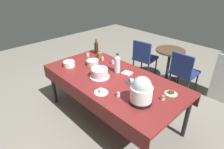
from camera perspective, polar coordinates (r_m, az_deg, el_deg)
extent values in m
plane|color=slate|center=(3.24, 0.00, -12.53)|extent=(9.00, 9.00, 0.00)
cube|color=maroon|center=(2.81, 0.00, -1.25)|extent=(2.20, 1.10, 0.04)
cylinder|color=black|center=(3.52, -17.25, -3.12)|extent=(0.06, 0.06, 0.71)
cylinder|color=black|center=(3.94, -5.25, 1.70)|extent=(0.06, 0.06, 0.71)
cylinder|color=black|center=(2.89, 21.66, -11.80)|extent=(0.06, 0.06, 0.71)
cube|color=maroon|center=(2.59, -8.86, -7.49)|extent=(2.20, 0.01, 0.18)
cube|color=maroon|center=(3.22, 7.06, 0.37)|extent=(2.20, 0.01, 0.18)
cylinder|color=silver|center=(2.82, -3.75, -0.62)|extent=(0.30, 0.30, 0.01)
cylinder|color=beige|center=(2.79, -3.79, 0.54)|extent=(0.25, 0.25, 0.12)
cylinder|color=silver|center=(2.76, -3.83, 1.69)|extent=(0.24, 0.24, 0.01)
cylinder|color=black|center=(2.31, 8.60, -7.91)|extent=(0.28, 0.28, 0.04)
cylinder|color=white|center=(2.24, 8.80, -5.67)|extent=(0.26, 0.26, 0.18)
sphere|color=#B2BCC1|center=(2.19, 9.01, -3.34)|extent=(0.23, 0.23, 0.23)
cylinder|color=#B2C6BC|center=(3.18, -5.87, 3.60)|extent=(0.20, 0.20, 0.09)
cylinder|color=silver|center=(3.20, -12.85, 3.15)|extent=(0.19, 0.19, 0.09)
cylinder|color=#2D2D33|center=(2.71, 5.96, -2.15)|extent=(0.18, 0.18, 0.01)
cube|color=white|center=(2.70, 5.98, -1.78)|extent=(0.07, 0.07, 0.03)
cylinder|color=beige|center=(2.46, -3.30, -5.43)|extent=(0.19, 0.19, 0.01)
cube|color=beige|center=(2.45, -3.32, -4.88)|extent=(0.08, 0.07, 0.05)
cylinder|color=#8CA87F|center=(2.55, 17.38, -5.56)|extent=(0.17, 0.17, 0.01)
cube|color=brown|center=(2.53, 17.47, -5.05)|extent=(0.07, 0.07, 0.05)
cylinder|color=beige|center=(3.37, -2.90, 4.65)|extent=(0.05, 0.05, 0.03)
sphere|color=pink|center=(3.36, -2.91, 5.10)|extent=(0.05, 0.05, 0.05)
cylinder|color=beige|center=(3.15, 2.01, 2.88)|extent=(0.05, 0.05, 0.03)
sphere|color=#6BC6B2|center=(3.14, 2.02, 3.35)|extent=(0.05, 0.05, 0.05)
cylinder|color=beige|center=(3.22, 0.21, 3.53)|extent=(0.05, 0.05, 0.03)
sphere|color=pink|center=(3.21, 0.21, 4.00)|extent=(0.05, 0.05, 0.05)
cylinder|color=beige|center=(3.54, -7.32, 5.69)|extent=(0.05, 0.05, 0.03)
sphere|color=beige|center=(3.53, -7.35, 6.12)|extent=(0.05, 0.05, 0.05)
cylinder|color=beige|center=(2.41, 15.09, -7.05)|extent=(0.05, 0.05, 0.03)
sphere|color=brown|center=(2.39, 15.18, -6.49)|extent=(0.05, 0.05, 0.05)
cylinder|color=beige|center=(2.39, 1.86, -6.31)|extent=(0.05, 0.05, 0.03)
sphere|color=pink|center=(2.37, 1.87, -5.74)|extent=(0.05, 0.05, 0.05)
cylinder|color=silver|center=(2.90, 1.60, 2.85)|extent=(0.09, 0.09, 0.24)
cone|color=silver|center=(2.84, 1.64, 5.51)|extent=(0.08, 0.08, 0.05)
cylinder|color=black|center=(2.83, 1.65, 6.15)|extent=(0.04, 0.04, 0.02)
cylinder|color=#33190F|center=(3.63, -4.74, 7.89)|extent=(0.07, 0.07, 0.21)
cone|color=#33190F|center=(3.58, -4.82, 9.82)|extent=(0.07, 0.07, 0.05)
cylinder|color=black|center=(3.57, -4.85, 10.34)|extent=(0.03, 0.03, 0.02)
cylinder|color=black|center=(2.64, 10.08, -2.22)|extent=(0.07, 0.07, 0.09)
torus|color=black|center=(2.61, 10.94, -2.53)|extent=(0.06, 0.01, 0.06)
cylinder|color=olive|center=(3.48, -3.67, 5.95)|extent=(0.08, 0.08, 0.09)
torus|color=olive|center=(3.44, -3.09, 5.77)|extent=(0.06, 0.01, 0.06)
cube|color=pink|center=(2.90, 4.56, 0.37)|extent=(0.16, 0.16, 0.02)
cube|color=navy|center=(4.34, 10.07, 4.96)|extent=(0.50, 0.50, 0.05)
cube|color=navy|center=(4.09, 8.94, 6.99)|extent=(0.42, 0.10, 0.40)
cylinder|color=black|center=(4.51, 13.12, 2.44)|extent=(0.03, 0.03, 0.40)
cylinder|color=black|center=(4.66, 8.97, 3.75)|extent=(0.03, 0.03, 0.40)
cylinder|color=black|center=(4.20, 10.78, 0.68)|extent=(0.03, 0.03, 0.40)
cylinder|color=black|center=(4.36, 6.43, 2.14)|extent=(0.03, 0.03, 0.40)
cube|color=navy|center=(3.91, 21.12, 0.67)|extent=(0.44, 0.44, 0.05)
cube|color=navy|center=(3.65, 20.31, 2.78)|extent=(0.42, 0.04, 0.40)
cylinder|color=black|center=(4.11, 24.10, -2.15)|extent=(0.03, 0.03, 0.40)
cylinder|color=black|center=(4.23, 19.51, -0.32)|extent=(0.03, 0.03, 0.40)
cylinder|color=black|center=(3.80, 21.75, -4.23)|extent=(0.03, 0.03, 0.40)
cylinder|color=black|center=(3.93, 16.87, -2.18)|extent=(0.03, 0.03, 0.40)
cylinder|color=#473323|center=(4.10, 17.25, 6.95)|extent=(0.60, 0.60, 0.03)
cylinder|color=black|center=(4.24, 16.58, 2.56)|extent=(0.06, 0.06, 0.67)
cylinder|color=black|center=(4.39, 15.96, -1.48)|extent=(0.44, 0.44, 0.02)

